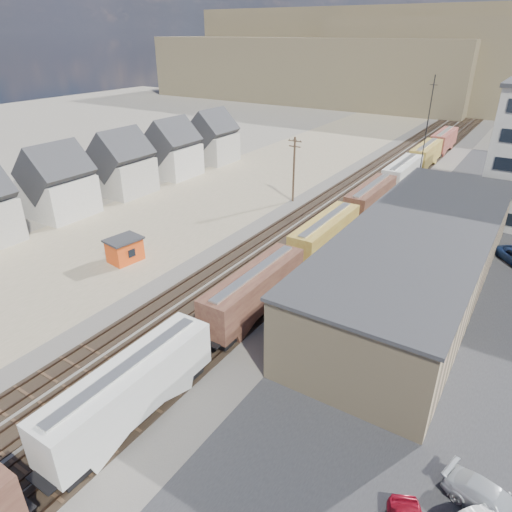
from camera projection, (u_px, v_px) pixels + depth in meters
The scene contains 13 objects.
ground at pixel (132, 372), 35.72m from camera, with size 300.00×300.00×0.00m, color #6B6356.
ballast_bed at pixel (363, 197), 73.48m from camera, with size 18.00×200.00×0.06m, color #4C4742.
dirt_yard at pixel (226, 192), 75.59m from camera, with size 24.00×180.00×0.03m, color #7E7356.
asphalt_lot at pixel (501, 267), 51.53m from camera, with size 26.00×120.00×0.04m, color #232326.
rail_tracks at pixel (360, 196), 73.71m from camera, with size 11.40×200.00×0.24m.
freight_train at pixel (350, 214), 58.81m from camera, with size 3.00×119.74×4.46m.
warehouse at pixel (419, 257), 45.76m from camera, with size 12.40×40.40×7.25m.
utility_pole_north at pixel (294, 168), 69.21m from camera, with size 2.20×0.32×10.00m.
radio_mast at pixel (426, 133), 74.12m from camera, with size 1.20×0.16×18.00m.
townhouse_row at pixel (92, 176), 69.11m from camera, with size 8.15×68.16×10.47m.
hills_north at pixel (492, 63), 156.26m from camera, with size 265.00×80.00×32.00m.
maintenance_shed at pixel (125, 249), 52.41m from camera, with size 3.52×4.26×2.84m.
parked_car_silver at pixel (491, 502), 25.07m from camera, with size 2.10×5.17×1.50m, color #ABAFB2.
Camera 1 is at (23.25, -18.37, 23.98)m, focal length 32.00 mm.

